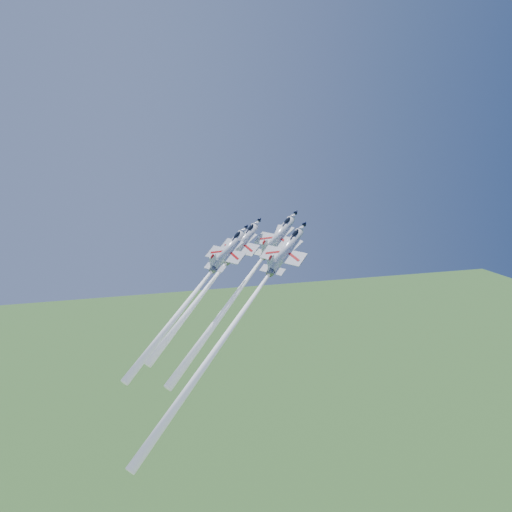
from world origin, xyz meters
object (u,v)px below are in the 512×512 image
object	(u,v)px
jet_lead	(243,285)
jet_right	(235,322)
jet_left	(213,281)
jet_slot	(195,292)

from	to	relation	value
jet_lead	jet_right	world-z (taller)	jet_lead
jet_left	jet_right	xyz separation A→B (m)	(1.26, -14.14, -4.88)
jet_right	jet_left	bearing A→B (deg)	147.24
jet_lead	jet_right	size ratio (longest dim) A/B	0.83
jet_right	jet_slot	size ratio (longest dim) A/B	1.45
jet_left	jet_right	distance (m)	15.01
jet_lead	jet_left	bearing A→B (deg)	-154.61
jet_slot	jet_right	bearing A→B (deg)	0.99
jet_left	jet_lead	bearing A→B (deg)	25.39
jet_right	jet_slot	distance (m)	10.80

